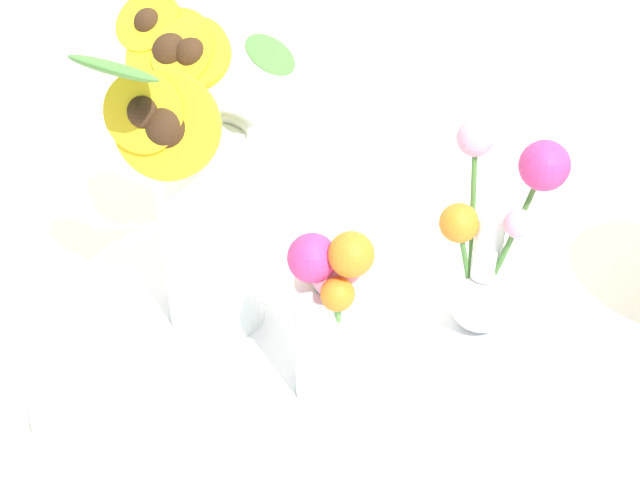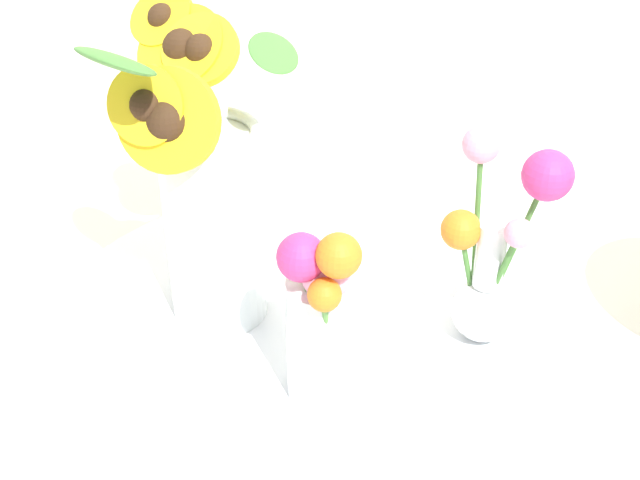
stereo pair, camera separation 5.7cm
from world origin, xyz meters
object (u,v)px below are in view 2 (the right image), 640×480
Objects in this scene: serving_tray at (320,340)px; vase_small_center at (323,316)px; vase_bulb_right at (494,256)px; mason_jar_sunflowers at (205,188)px.

vase_small_center is (0.02, -0.08, 0.10)m from serving_tray.
vase_bulb_right is (0.15, 0.03, 0.10)m from serving_tray.
vase_bulb_right is (0.13, 0.11, 0.00)m from vase_small_center.
mason_jar_sunflowers is at bearing -176.35° from vase_bulb_right.
vase_bulb_right is (0.26, 0.02, -0.05)m from mason_jar_sunflowers.
serving_tray is at bearing -6.39° from mason_jar_sunflowers.
vase_small_center is (0.13, -0.09, -0.05)m from mason_jar_sunflowers.
mason_jar_sunflowers is 0.26m from vase_bulb_right.
mason_jar_sunflowers is 1.51× the size of vase_bulb_right.
serving_tray is 0.13m from vase_small_center.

